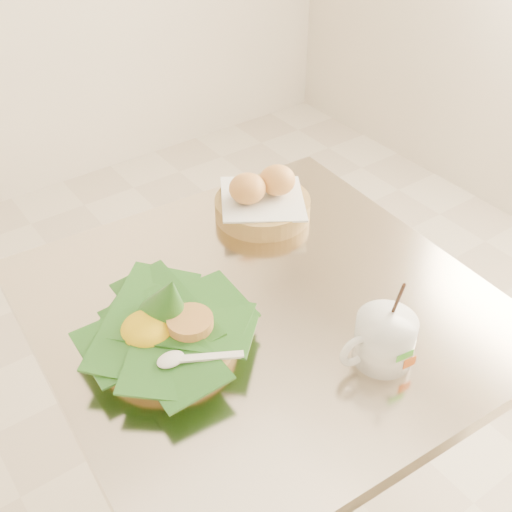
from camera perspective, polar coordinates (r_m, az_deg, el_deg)
cafe_table at (r=1.21m, az=0.66°, el=-11.98°), size 0.74×0.74×0.75m
rice_basket at (r=0.97m, az=-7.94°, el=-6.15°), size 0.26×0.26×0.13m
bread_basket at (r=1.23m, az=0.58°, el=4.98°), size 0.22×0.21×0.10m
coffee_mug at (r=0.95m, az=11.24°, el=-7.24°), size 0.12×0.09×0.15m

